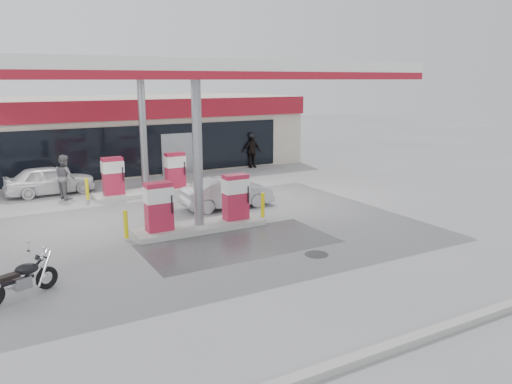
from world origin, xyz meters
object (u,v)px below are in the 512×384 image
at_px(pump_island_far, 145,179).
at_px(biker_walking, 252,151).
at_px(attendant, 65,177).
at_px(parked_car_left, 21,170).
at_px(hatchback_silver, 227,193).
at_px(parked_motorcycle, 22,280).
at_px(pump_island_near, 199,209).
at_px(sedan_white, 50,180).

height_order(pump_island_far, biker_walking, biker_walking).
relative_size(attendant, parked_car_left, 0.48).
relative_size(pump_island_far, hatchback_silver, 1.40).
distance_m(pump_island_far, parked_motorcycle, 10.67).
bearing_deg(parked_motorcycle, parked_car_left, 61.67).
height_order(attendant, parked_car_left, attendant).
xyz_separation_m(pump_island_near, parked_motorcycle, (-5.76, -2.98, -0.28)).
xyz_separation_m(pump_island_far, parked_car_left, (-4.50, 6.00, -0.13)).
height_order(parked_motorcycle, sedan_white, sedan_white).
bearing_deg(sedan_white, parked_car_left, 9.71).
height_order(pump_island_far, parked_motorcycle, pump_island_far).
xyz_separation_m(sedan_white, biker_walking, (11.12, 1.60, 0.31)).
relative_size(sedan_white, parked_car_left, 0.95).
bearing_deg(parked_motorcycle, attendant, 52.03).
bearing_deg(hatchback_silver, parked_car_left, 35.47).
bearing_deg(attendant, biker_walking, -89.10).
bearing_deg(pump_island_near, biker_walking, 52.70).
height_order(sedan_white, hatchback_silver, sedan_white).
bearing_deg(biker_walking, attendant, -163.01).
bearing_deg(pump_island_far, biker_walking, 26.98).
distance_m(attendant, biker_walking, 11.02).
relative_size(sedan_white, hatchback_silver, 1.04).
bearing_deg(hatchback_silver, pump_island_far, 30.84).
relative_size(pump_island_near, pump_island_far, 1.00).
relative_size(parked_motorcycle, hatchback_silver, 0.49).
distance_m(parked_motorcycle, biker_walking, 18.40).
relative_size(pump_island_far, attendant, 2.71).
xyz_separation_m(pump_island_near, pump_island_far, (0.00, 6.00, 0.00)).
bearing_deg(hatchback_silver, attendant, 49.36).
distance_m(parked_motorcycle, attendant, 10.32).
bearing_deg(parked_motorcycle, biker_walking, 20.50).
height_order(pump_island_far, sedan_white, pump_island_far).
bearing_deg(biker_walking, pump_island_far, -150.76).
distance_m(pump_island_far, sedan_white, 4.26).
xyz_separation_m(sedan_white, parked_car_left, (-0.85, 3.80, -0.07)).
xyz_separation_m(parked_motorcycle, attendant, (2.57, 9.98, 0.52)).
relative_size(pump_island_far, parked_motorcycle, 2.89).
bearing_deg(sedan_white, attendant, -161.76).
relative_size(sedan_white, biker_walking, 1.99).
distance_m(attendant, hatchback_silver, 7.19).
bearing_deg(parked_car_left, sedan_white, -174.62).
relative_size(parked_motorcycle, attendant, 0.94).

